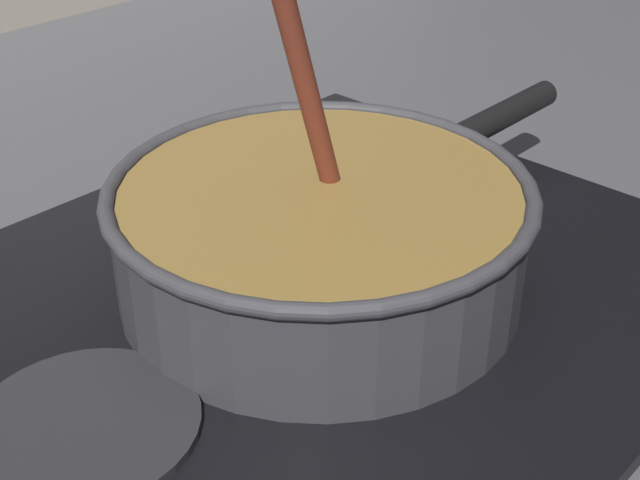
% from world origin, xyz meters
% --- Properties ---
extents(ground, '(2.40, 1.60, 0.04)m').
position_xyz_m(ground, '(0.00, 0.00, -0.02)').
color(ground, '#4C4C51').
extents(hob_plate, '(0.56, 0.48, 0.01)m').
position_xyz_m(hob_plate, '(0.11, 0.06, 0.01)').
color(hob_plate, black).
rests_on(hob_plate, ground).
extents(burner_ring, '(0.18, 0.18, 0.01)m').
position_xyz_m(burner_ring, '(0.11, 0.06, 0.02)').
color(burner_ring, '#592D0C').
rests_on(burner_ring, hob_plate).
extents(spare_burner, '(0.13, 0.13, 0.01)m').
position_xyz_m(spare_burner, '(-0.09, 0.06, 0.01)').
color(spare_burner, '#262628').
rests_on(spare_burner, hob_plate).
extents(cooking_pan, '(0.43, 0.29, 0.33)m').
position_xyz_m(cooking_pan, '(0.11, 0.06, 0.06)').
color(cooking_pan, '#38383D').
rests_on(cooking_pan, hob_plate).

